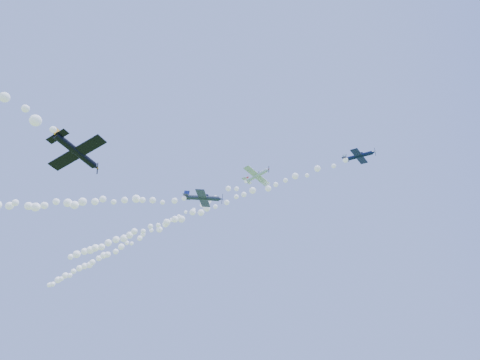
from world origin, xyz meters
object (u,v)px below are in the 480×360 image
at_px(plane_white, 257,176).
at_px(plane_navy, 359,156).
at_px(plane_grey, 203,198).
at_px(plane_black, 77,152).

height_order(plane_white, plane_navy, plane_white).
relative_size(plane_white, plane_grey, 0.79).
bearing_deg(plane_navy, plane_black, -128.79).
bearing_deg(plane_black, plane_white, -20.27).
height_order(plane_grey, plane_black, plane_grey).
relative_size(plane_white, plane_navy, 1.06).
xyz_separation_m(plane_grey, plane_black, (-3.83, -28.98, -9.26)).
bearing_deg(plane_grey, plane_black, -116.48).
height_order(plane_white, plane_black, plane_white).
xyz_separation_m(plane_white, plane_grey, (-10.75, -2.00, -3.91)).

